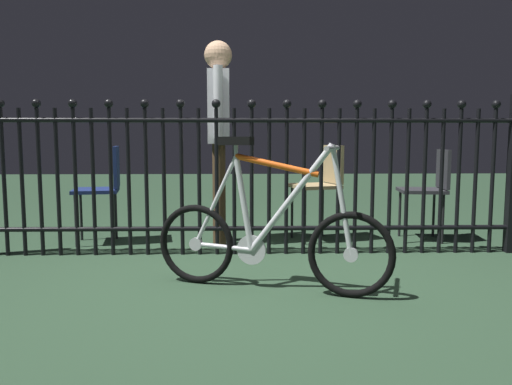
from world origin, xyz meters
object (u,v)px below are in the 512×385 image
Objects in this scene: person_visitor at (219,123)px; bicycle at (269,237)px; chair_tan at (322,181)px; chair_navy at (105,184)px; chair_charcoal at (430,185)px.

bicycle is at bearing -75.22° from person_visitor.
person_visitor is at bearing -172.20° from chair_tan.
person_visitor is (0.99, -0.05, 0.52)m from chair_navy.
chair_charcoal is at bearing 2.30° from person_visitor.
chair_charcoal is (1.51, 1.43, 0.18)m from bicycle.
person_visitor is at bearing -177.70° from chair_charcoal.
chair_tan is 1.05m from person_visitor.
person_visitor is (-0.36, 1.35, 0.72)m from bicycle.
chair_charcoal is at bearing 43.43° from bicycle.
person_visitor reaches higher than chair_tan.
chair_charcoal is at bearing 0.51° from chair_navy.
chair_navy reaches higher than chair_charcoal.
chair_charcoal is 0.47× the size of person_visitor.
chair_navy is at bearing -179.49° from chair_charcoal.
chair_navy is at bearing -177.74° from chair_tan.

